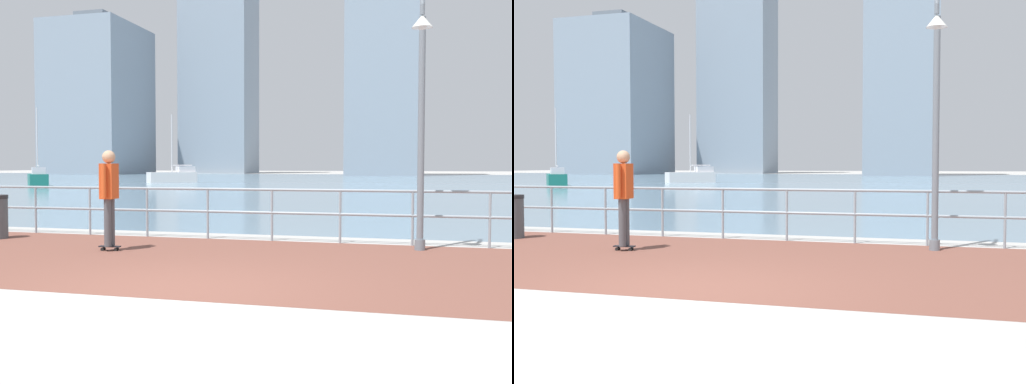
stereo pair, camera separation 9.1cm
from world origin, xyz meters
TOP-DOWN VIEW (x-y plane):
  - ground at (0.00, 40.00)m, footprint 220.00×220.00m
  - brick_paving at (0.00, 2.27)m, footprint 28.00×5.55m
  - harbor_water at (0.00, 50.04)m, footprint 180.00×88.00m
  - waterfront_railing at (-0.00, 5.04)m, footprint 25.25×0.06m
  - lamppost at (2.94, 4.27)m, footprint 0.36×0.82m
  - skateboarder at (-2.52, 2.89)m, footprint 0.41×0.56m
  - sailboat_blue at (-18.26, 42.80)m, footprint 4.06×3.93m
  - sailboat_teal at (-24.64, 32.04)m, footprint 3.60×4.07m
  - tower_concrete at (-51.83, 88.31)m, footprint 14.13×16.72m
  - tower_slate at (-33.44, 100.47)m, footprint 12.71×10.40m
  - tower_brick at (-2.16, 83.06)m, footprint 10.41×10.40m

SIDE VIEW (x-z plane):
  - ground at x=0.00m, z-range 0.00..0.00m
  - harbor_water at x=0.00m, z-range 0.00..0.00m
  - brick_paving at x=0.00m, z-range 0.00..0.01m
  - sailboat_teal at x=-24.64m, z-range -2.37..3.49m
  - sailboat_blue at x=-18.26m, z-range -2.45..3.61m
  - waterfront_railing at x=0.00m, z-range 0.21..1.29m
  - skateboarder at x=-2.52m, z-range 0.19..2.02m
  - lamppost at x=2.94m, z-range 0.26..5.09m
  - tower_concrete at x=-51.83m, z-range -0.83..27.10m
  - tower_brick at x=-2.16m, z-range -0.83..44.88m
  - tower_slate at x=-33.44m, z-range -0.83..46.86m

